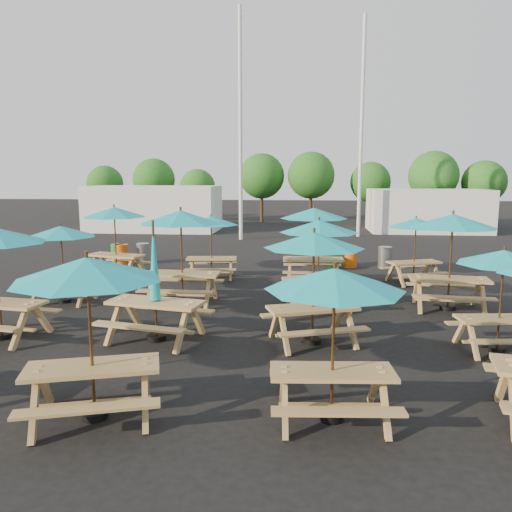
# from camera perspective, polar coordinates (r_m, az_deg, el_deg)

# --- Properties ---
(ground) EXTENTS (120.00, 120.00, 0.00)m
(ground) POSITION_cam_1_polar(r_m,az_deg,el_deg) (13.25, -0.61, -5.73)
(ground) COLOR black
(ground) RESTS_ON ground
(picnic_unit_2) EXTENTS (1.88, 1.88, 2.10)m
(picnic_unit_2) POSITION_cam_1_polar(r_m,az_deg,el_deg) (14.27, -21.39, 2.13)
(picnic_unit_2) COLOR #A57949
(picnic_unit_2) RESTS_ON ground
(picnic_unit_3) EXTENTS (2.60, 2.60, 2.41)m
(picnic_unit_3) POSITION_cam_1_polar(r_m,az_deg,el_deg) (17.17, -15.88, 4.38)
(picnic_unit_3) COLOR #A57949
(picnic_unit_3) RESTS_ON ground
(picnic_unit_4) EXTENTS (2.54, 2.54, 2.34)m
(picnic_unit_4) POSITION_cam_1_polar(r_m,az_deg,el_deg) (7.14, -18.69, -2.50)
(picnic_unit_4) COLOR #A57949
(picnic_unit_4) RESTS_ON ground
(picnic_unit_5) EXTENTS (2.29, 2.09, 2.52)m
(picnic_unit_5) POSITION_cam_1_polar(r_m,az_deg,el_deg) (10.51, -11.46, -4.04)
(picnic_unit_5) COLOR #A57949
(picnic_unit_5) RESTS_ON ground
(picnic_unit_6) EXTENTS (2.26, 2.26, 2.53)m
(picnic_unit_6) POSITION_cam_1_polar(r_m,az_deg,el_deg) (13.28, -8.58, 3.78)
(picnic_unit_6) COLOR #A57949
(picnic_unit_6) RESTS_ON ground
(picnic_unit_7) EXTENTS (2.05, 2.05, 2.12)m
(picnic_unit_7) POSITION_cam_1_polar(r_m,az_deg,el_deg) (16.57, -5.16, 3.64)
(picnic_unit_7) COLOR #A57949
(picnic_unit_7) RESTS_ON ground
(picnic_unit_8) EXTENTS (2.05, 2.05, 2.19)m
(picnic_unit_8) POSITION_cam_1_polar(r_m,az_deg,el_deg) (6.82, 8.95, -3.70)
(picnic_unit_8) COLOR #A57949
(picnic_unit_8) RESTS_ON ground
(picnic_unit_9) EXTENTS (2.58, 2.58, 2.32)m
(picnic_unit_9) POSITION_cam_1_polar(r_m,az_deg,el_deg) (9.99, 6.63, 1.02)
(picnic_unit_9) COLOR #A57949
(picnic_unit_9) RESTS_ON ground
(picnic_unit_10) EXTENTS (2.30, 2.30, 2.32)m
(picnic_unit_10) POSITION_cam_1_polar(r_m,az_deg,el_deg) (12.75, 7.21, 2.76)
(picnic_unit_10) COLOR #A57949
(picnic_unit_10) RESTS_ON ground
(picnic_unit_11) EXTENTS (2.17, 2.17, 2.44)m
(picnic_unit_11) POSITION_cam_1_polar(r_m,az_deg,el_deg) (15.82, 6.63, 4.36)
(picnic_unit_11) COLOR #A57949
(picnic_unit_11) RESTS_ON ground
(picnic_unit_13) EXTENTS (1.95, 1.95, 2.03)m
(picnic_unit_13) POSITION_cam_1_polar(r_m,az_deg,el_deg) (10.60, 26.44, -0.78)
(picnic_unit_13) COLOR #A57949
(picnic_unit_13) RESTS_ON ground
(picnic_unit_14) EXTENTS (2.36, 2.36, 2.48)m
(picnic_unit_14) POSITION_cam_1_polar(r_m,az_deg,el_deg) (13.46, 21.54, 3.13)
(picnic_unit_14) COLOR #A57949
(picnic_unit_14) RESTS_ON ground
(picnic_unit_15) EXTENTS (2.34, 2.34, 2.11)m
(picnic_unit_15) POSITION_cam_1_polar(r_m,az_deg,el_deg) (16.52, 17.81, 3.21)
(picnic_unit_15) COLOR #A57949
(picnic_unit_15) RESTS_ON ground
(waste_bin_0) EXTENTS (0.50, 0.50, 0.80)m
(waste_bin_0) POSITION_cam_1_polar(r_m,az_deg,el_deg) (19.91, -15.09, 0.15)
(waste_bin_0) COLOR #D7540C
(waste_bin_0) RESTS_ON ground
(waste_bin_1) EXTENTS (0.50, 0.50, 0.80)m
(waste_bin_1) POSITION_cam_1_polar(r_m,az_deg,el_deg) (20.06, -15.52, 0.19)
(waste_bin_1) COLOR #167E28
(waste_bin_1) RESTS_ON ground
(waste_bin_2) EXTENTS (0.50, 0.50, 0.80)m
(waste_bin_2) POSITION_cam_1_polar(r_m,az_deg,el_deg) (20.00, -12.78, 0.28)
(waste_bin_2) COLOR gray
(waste_bin_2) RESTS_ON ground
(waste_bin_3) EXTENTS (0.50, 0.50, 0.80)m
(waste_bin_3) POSITION_cam_1_polar(r_m,az_deg,el_deg) (19.04, 8.97, -0.05)
(waste_bin_3) COLOR #167E28
(waste_bin_3) RESTS_ON ground
(waste_bin_4) EXTENTS (0.50, 0.50, 0.80)m
(waste_bin_4) POSITION_cam_1_polar(r_m,az_deg,el_deg) (19.11, 10.73, -0.06)
(waste_bin_4) COLOR #D7540C
(waste_bin_4) RESTS_ON ground
(waste_bin_5) EXTENTS (0.50, 0.50, 0.80)m
(waste_bin_5) POSITION_cam_1_polar(r_m,az_deg,el_deg) (19.16, 14.52, -0.17)
(waste_bin_5) COLOR gray
(waste_bin_5) RESTS_ON ground
(mast_0) EXTENTS (0.20, 0.20, 12.00)m
(mast_0) POSITION_cam_1_polar(r_m,az_deg,el_deg) (27.07, -1.80, 14.62)
(mast_0) COLOR silver
(mast_0) RESTS_ON ground
(mast_1) EXTENTS (0.20, 0.20, 12.00)m
(mast_1) POSITION_cam_1_polar(r_m,az_deg,el_deg) (29.03, 11.96, 14.06)
(mast_1) COLOR silver
(mast_1) RESTS_ON ground
(event_tent_0) EXTENTS (8.00, 4.00, 2.80)m
(event_tent_0) POSITION_cam_1_polar(r_m,az_deg,el_deg) (32.19, -11.56, 5.36)
(event_tent_0) COLOR silver
(event_tent_0) RESTS_ON ground
(event_tent_1) EXTENTS (7.00, 4.00, 2.60)m
(event_tent_1) POSITION_cam_1_polar(r_m,az_deg,el_deg) (32.72, 18.98, 4.94)
(event_tent_1) COLOR silver
(event_tent_1) RESTS_ON ground
(tree_0) EXTENTS (2.80, 2.80, 4.24)m
(tree_0) POSITION_cam_1_polar(r_m,az_deg,el_deg) (41.00, -16.88, 7.92)
(tree_0) COLOR #382314
(tree_0) RESTS_ON ground
(tree_1) EXTENTS (3.11, 3.11, 4.72)m
(tree_1) POSITION_cam_1_polar(r_m,az_deg,el_deg) (38.28, -11.59, 8.55)
(tree_1) COLOR #382314
(tree_1) RESTS_ON ground
(tree_2) EXTENTS (2.59, 2.59, 3.93)m
(tree_2) POSITION_cam_1_polar(r_m,az_deg,el_deg) (37.21, -6.68, 7.85)
(tree_2) COLOR #382314
(tree_2) RESTS_ON ground
(tree_3) EXTENTS (3.36, 3.36, 5.09)m
(tree_3) POSITION_cam_1_polar(r_m,az_deg,el_deg) (37.58, 0.66, 9.11)
(tree_3) COLOR #382314
(tree_3) RESTS_ON ground
(tree_4) EXTENTS (3.41, 3.41, 5.17)m
(tree_4) POSITION_cam_1_polar(r_m,az_deg,el_deg) (37.00, 6.32, 9.14)
(tree_4) COLOR #382314
(tree_4) RESTS_ON ground
(tree_5) EXTENTS (2.94, 2.94, 4.45)m
(tree_5) POSITION_cam_1_polar(r_m,az_deg,el_deg) (37.73, 12.95, 8.23)
(tree_5) COLOR #382314
(tree_5) RESTS_ON ground
(tree_6) EXTENTS (3.38, 3.38, 5.13)m
(tree_6) POSITION_cam_1_polar(r_m,az_deg,el_deg) (36.73, 19.62, 8.63)
(tree_6) COLOR #382314
(tree_6) RESTS_ON ground
(tree_7) EXTENTS (2.95, 2.95, 4.48)m
(tree_7) POSITION_cam_1_polar(r_m,az_deg,el_deg) (37.72, 24.62, 7.67)
(tree_7) COLOR #382314
(tree_7) RESTS_ON ground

